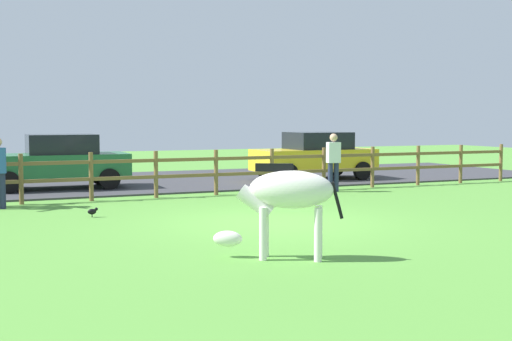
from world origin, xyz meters
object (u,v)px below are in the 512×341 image
(crow_on_grass, at_px, (93,211))
(visitor_left_of_tree, at_px, (333,160))
(parked_car_green, at_px, (58,161))
(zebra, at_px, (285,197))
(parked_car_yellow, at_px, (315,155))

(crow_on_grass, bearing_deg, visitor_left_of_tree, 17.66)
(parked_car_green, bearing_deg, crow_on_grass, -91.08)
(zebra, bearing_deg, parked_car_yellow, 59.25)
(crow_on_grass, relative_size, parked_car_yellow, 0.05)
(zebra, distance_m, crow_on_grass, 5.78)
(parked_car_yellow, bearing_deg, visitor_left_of_tree, -110.04)
(zebra, xyz_separation_m, crow_on_grass, (-1.81, 5.43, -0.80))
(zebra, xyz_separation_m, visitor_left_of_tree, (5.33, 7.71, -0.02))
(crow_on_grass, distance_m, visitor_left_of_tree, 7.53)
(zebra, bearing_deg, crow_on_grass, 108.42)
(parked_car_green, relative_size, parked_car_yellow, 1.01)
(zebra, height_order, visitor_left_of_tree, visitor_left_of_tree)
(visitor_left_of_tree, bearing_deg, zebra, -124.66)
(visitor_left_of_tree, bearing_deg, crow_on_grass, -162.34)
(crow_on_grass, relative_size, visitor_left_of_tree, 0.13)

